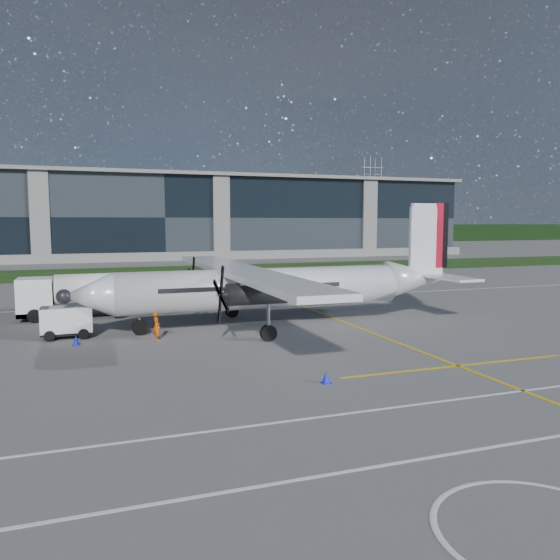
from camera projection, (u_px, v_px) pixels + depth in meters
ground at (200, 276)px, 67.36m from camera, size 400.00×400.00×0.00m
grass_strip at (188, 271)px, 74.85m from camera, size 400.00×18.00×0.04m
terminal_building at (158, 218)px, 104.06m from camera, size 120.00×20.00×15.00m
tree_line at (133, 235)px, 160.77m from camera, size 400.00×6.00×6.00m
pylon_east at (372, 199)px, 197.15m from camera, size 9.00×4.60×30.00m
yellow_taxiway_centerline at (319, 313)px, 40.23m from camera, size 0.20×70.00×0.01m
white_lane_line at (543, 439)px, 16.74m from camera, size 90.00×0.15×0.01m
turboprop_aircraft at (277, 264)px, 34.62m from camera, size 25.67×26.62×7.99m
fuel_tanker_truck at (69, 296)px, 37.77m from camera, size 8.19×2.66×3.07m
baggage_tug at (67, 322)px, 31.43m from camera, size 2.99×1.79×1.79m
ground_crew_person at (157, 324)px, 30.62m from camera, size 0.66×0.84×1.89m
safety_cone_stbdwing at (193, 297)px, 46.84m from camera, size 0.36×0.36×0.50m
safety_cone_nose_port at (76, 340)px, 29.59m from camera, size 0.36×0.36×0.50m
safety_cone_portwing at (326, 377)px, 22.52m from camera, size 0.36×0.36×0.50m
safety_cone_nose_stbd at (79, 330)px, 32.28m from camera, size 0.36×0.36×0.50m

